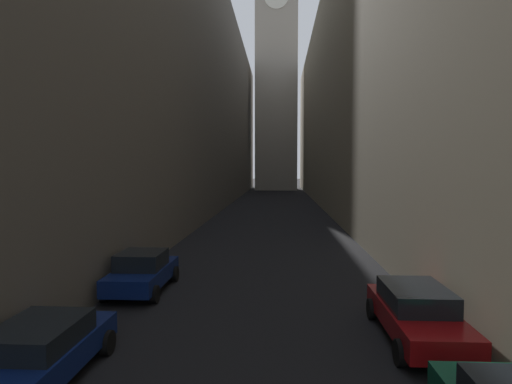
% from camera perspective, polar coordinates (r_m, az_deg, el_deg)
% --- Properties ---
extents(ground_plane, '(264.00, 264.00, 0.00)m').
position_cam_1_polar(ground_plane, '(44.06, 2.21, -2.75)').
color(ground_plane, black).
extents(building_block_left, '(11.77, 108.00, 25.68)m').
position_cam_1_polar(building_block_left, '(48.08, -11.78, 13.05)').
color(building_block_left, '#60594F').
rests_on(building_block_left, ground).
extents(building_block_right, '(11.80, 108.00, 24.85)m').
position_cam_1_polar(building_block_right, '(47.68, 16.46, 12.56)').
color(building_block_right, gray).
rests_on(building_block_right, ground).
extents(clock_tower, '(9.35, 9.35, 63.42)m').
position_cam_1_polar(clock_tower, '(94.39, 2.75, 20.75)').
color(clock_tower, '#9E9384').
rests_on(clock_tower, ground).
extents(parked_car_left_second, '(1.93, 4.17, 1.34)m').
position_cam_1_polar(parked_car_left_second, '(10.83, -26.74, -18.35)').
color(parked_car_left_second, navy).
rests_on(parked_car_left_second, ground).
extents(parked_car_left_third, '(1.95, 4.12, 1.51)m').
position_cam_1_polar(parked_car_left_third, '(16.80, -14.89, -10.18)').
color(parked_car_left_third, navy).
rests_on(parked_car_left_third, ground).
extents(parked_car_right_third, '(1.94, 4.56, 1.43)m').
position_cam_1_polar(parked_car_right_third, '(12.70, 20.58, -14.75)').
color(parked_car_right_third, maroon).
rests_on(parked_car_right_third, ground).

